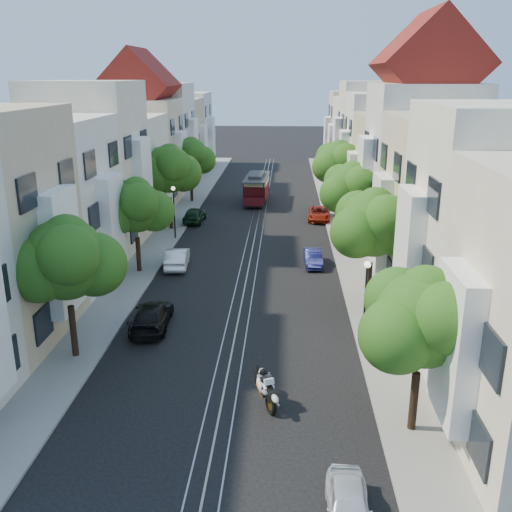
# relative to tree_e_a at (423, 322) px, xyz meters

# --- Properties ---
(ground) EXTENTS (200.00, 200.00, 0.00)m
(ground) POSITION_rel_tree_e_a_xyz_m (-7.26, 31.02, -4.40)
(ground) COLOR black
(ground) RESTS_ON ground
(sidewalk_east) EXTENTS (2.50, 80.00, 0.12)m
(sidewalk_east) POSITION_rel_tree_e_a_xyz_m (-0.01, 31.02, -4.34)
(sidewalk_east) COLOR gray
(sidewalk_east) RESTS_ON ground
(sidewalk_west) EXTENTS (2.50, 80.00, 0.12)m
(sidewalk_west) POSITION_rel_tree_e_a_xyz_m (-14.51, 31.02, -4.34)
(sidewalk_west) COLOR gray
(sidewalk_west) RESTS_ON ground
(rail_left) EXTENTS (0.06, 80.00, 0.02)m
(rail_left) POSITION_rel_tree_e_a_xyz_m (-7.81, 31.02, -4.39)
(rail_left) COLOR gray
(rail_left) RESTS_ON ground
(rail_slot) EXTENTS (0.06, 80.00, 0.02)m
(rail_slot) POSITION_rel_tree_e_a_xyz_m (-7.26, 31.02, -4.39)
(rail_slot) COLOR gray
(rail_slot) RESTS_ON ground
(rail_right) EXTENTS (0.06, 80.00, 0.02)m
(rail_right) POSITION_rel_tree_e_a_xyz_m (-6.71, 31.02, -4.39)
(rail_right) COLOR gray
(rail_right) RESTS_ON ground
(lane_line) EXTENTS (0.08, 80.00, 0.01)m
(lane_line) POSITION_rel_tree_e_a_xyz_m (-7.26, 31.02, -4.40)
(lane_line) COLOR tan
(lane_line) RESTS_ON ground
(townhouses_east) EXTENTS (7.75, 72.00, 12.00)m
(townhouses_east) POSITION_rel_tree_e_a_xyz_m (4.61, 30.94, 0.79)
(townhouses_east) COLOR beige
(townhouses_east) RESTS_ON ground
(townhouses_west) EXTENTS (7.75, 72.00, 11.76)m
(townhouses_west) POSITION_rel_tree_e_a_xyz_m (-19.13, 30.94, 0.68)
(townhouses_west) COLOR silver
(townhouses_west) RESTS_ON ground
(tree_e_a) EXTENTS (4.72, 3.87, 6.27)m
(tree_e_a) POSITION_rel_tree_e_a_xyz_m (0.00, 0.00, 0.00)
(tree_e_a) COLOR black
(tree_e_a) RESTS_ON ground
(tree_e_b) EXTENTS (4.93, 4.08, 6.68)m
(tree_e_b) POSITION_rel_tree_e_a_xyz_m (0.00, 12.00, 0.34)
(tree_e_b) COLOR black
(tree_e_b) RESTS_ON ground
(tree_e_c) EXTENTS (4.84, 3.99, 6.52)m
(tree_e_c) POSITION_rel_tree_e_a_xyz_m (0.00, 23.00, 0.20)
(tree_e_c) COLOR black
(tree_e_c) RESTS_ON ground
(tree_e_d) EXTENTS (5.01, 4.16, 6.85)m
(tree_e_d) POSITION_rel_tree_e_a_xyz_m (0.00, 34.00, 0.47)
(tree_e_d) COLOR black
(tree_e_d) RESTS_ON ground
(tree_w_a) EXTENTS (4.93, 4.08, 6.68)m
(tree_w_a) POSITION_rel_tree_e_a_xyz_m (-14.40, 5.00, 0.34)
(tree_w_a) COLOR black
(tree_w_a) RESTS_ON ground
(tree_w_b) EXTENTS (4.72, 3.87, 6.27)m
(tree_w_b) POSITION_rel_tree_e_a_xyz_m (-14.40, 17.00, 0.00)
(tree_w_b) COLOR black
(tree_w_b) RESTS_ON ground
(tree_w_c) EXTENTS (5.13, 4.28, 7.09)m
(tree_w_c) POSITION_rel_tree_e_a_xyz_m (-14.40, 28.00, 0.67)
(tree_w_c) COLOR black
(tree_w_c) RESTS_ON ground
(tree_w_d) EXTENTS (4.84, 3.99, 6.52)m
(tree_w_d) POSITION_rel_tree_e_a_xyz_m (-14.40, 39.00, 0.20)
(tree_w_d) COLOR black
(tree_w_d) RESTS_ON ground
(lamp_east) EXTENTS (0.32, 0.32, 4.16)m
(lamp_east) POSITION_rel_tree_e_a_xyz_m (-0.96, 7.02, -1.55)
(lamp_east) COLOR black
(lamp_east) RESTS_ON ground
(lamp_west) EXTENTS (0.32, 0.32, 4.16)m
(lamp_west) POSITION_rel_tree_e_a_xyz_m (-13.56, 25.02, -1.55)
(lamp_west) COLOR black
(lamp_west) RESTS_ON ground
(sportbike_rider) EXTENTS (1.02, 2.19, 1.60)m
(sportbike_rider) POSITION_rel_tree_e_a_xyz_m (-5.54, 1.49, -3.56)
(sportbike_rider) COLOR black
(sportbike_rider) RESTS_ON ground
(cable_car) EXTENTS (2.57, 7.19, 2.73)m
(cable_car) POSITION_rel_tree_e_a_xyz_m (-7.76, 39.20, -2.78)
(cable_car) COLOR black
(cable_car) RESTS_ON ground
(parked_car_e_near) EXTENTS (1.38, 3.25, 1.10)m
(parked_car_e_near) POSITION_rel_tree_e_a_xyz_m (-2.86, -4.61, -3.85)
(parked_car_e_near) COLOR silver
(parked_car_e_near) RESTS_ON ground
(parked_car_e_mid) EXTENTS (1.27, 3.35, 1.09)m
(parked_car_e_mid) POSITION_rel_tree_e_a_xyz_m (-2.86, 19.05, -3.85)
(parked_car_e_mid) COLOR #0E1246
(parked_car_e_mid) RESTS_ON ground
(parked_car_e_far) EXTENTS (2.21, 4.34, 1.18)m
(parked_car_e_far) POSITION_rel_tree_e_a_xyz_m (-1.75, 32.01, -3.81)
(parked_car_e_far) COLOR maroon
(parked_car_e_far) RESTS_ON ground
(parked_car_w_near) EXTENTS (2.04, 4.56, 1.30)m
(parked_car_w_near) POSITION_rel_tree_e_a_xyz_m (-11.66, 8.47, -3.75)
(parked_car_w_near) COLOR black
(parked_car_w_near) RESTS_ON ground
(parked_car_w_mid) EXTENTS (1.71, 4.09, 1.32)m
(parked_car_w_mid) POSITION_rel_tree_e_a_xyz_m (-12.12, 18.25, -3.74)
(parked_car_w_mid) COLOR white
(parked_car_w_mid) RESTS_ON ground
(parked_car_w_far) EXTENTS (1.81, 4.07, 1.36)m
(parked_car_w_far) POSITION_rel_tree_e_a_xyz_m (-12.86, 30.60, -3.72)
(parked_car_w_far) COLOR black
(parked_car_w_far) RESTS_ON ground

